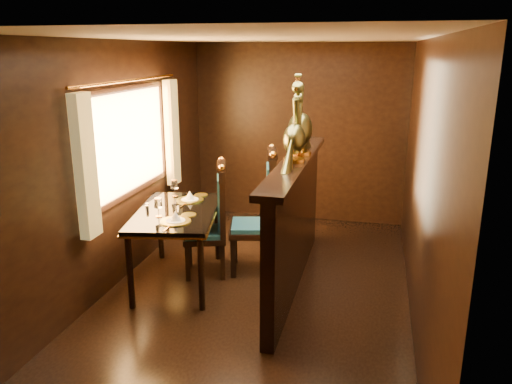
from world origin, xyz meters
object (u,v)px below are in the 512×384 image
Objects in this scene: peacock_right at (300,114)px; chair_right at (264,208)px; dining_table at (177,217)px; peacock_left at (295,125)px; chair_left at (215,216)px.

chair_right is at bearing 168.94° from peacock_right.
peacock_right reaches higher than dining_table.
peacock_left reaches higher than dining_table.
chair_right is 2.00× the size of peacock_left.
dining_table is 1.16× the size of chair_left.
dining_table is 0.44m from chair_left.
chair_left is at bearing 31.11° from dining_table.
dining_table is at bearing -162.59° from chair_right.
dining_table is 1.80× the size of peacock_right.
peacock_right is (0.39, -0.08, 1.04)m from chair_right.
chair_left is at bearing -171.64° from chair_right.
peacock_left is (0.88, -0.23, 1.04)m from chair_left.
dining_table is at bearing -161.07° from peacock_right.
peacock_right is at bearing 90.00° from peacock_left.
chair_left reaches higher than dining_table.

